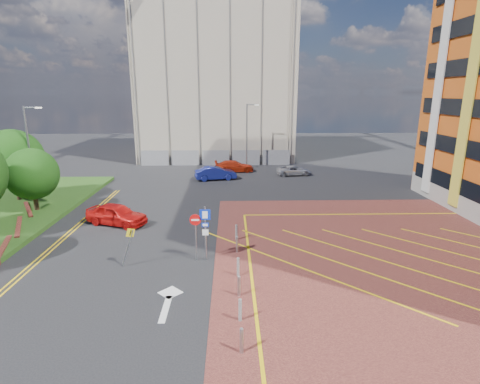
{
  "coord_description": "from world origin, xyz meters",
  "views": [
    {
      "loc": [
        1.94,
        -18.82,
        9.32
      ],
      "look_at": [
        2.5,
        2.77,
        3.56
      ],
      "focal_mm": 28.0,
      "sensor_mm": 36.0,
      "label": 1
    }
  ],
  "objects_px": {
    "car_silver_back": "(294,171)",
    "car_blue_back": "(216,173)",
    "car_red_back": "(234,166)",
    "car_red_left": "(116,214)",
    "tree_c": "(32,174)",
    "tree_d": "(13,159)",
    "lamp_back": "(247,134)",
    "warning_sign": "(129,242)",
    "lamp_left_far": "(30,151)",
    "sign_cluster": "(202,228)"
  },
  "relations": [
    {
      "from": "car_red_back",
      "to": "car_red_left",
      "type": "bearing_deg",
      "value": 149.67
    },
    {
      "from": "tree_c",
      "to": "car_blue_back",
      "type": "distance_m",
      "value": 18.12
    },
    {
      "from": "car_blue_back",
      "to": "car_red_back",
      "type": "relative_size",
      "value": 0.96
    },
    {
      "from": "car_silver_back",
      "to": "car_blue_back",
      "type": "bearing_deg",
      "value": 96.69
    },
    {
      "from": "warning_sign",
      "to": "tree_d",
      "type": "bearing_deg",
      "value": 135.29
    },
    {
      "from": "tree_d",
      "to": "car_blue_back",
      "type": "xyz_separation_m",
      "value": [
        16.79,
        8.49,
        -3.13
      ]
    },
    {
      "from": "tree_d",
      "to": "car_red_back",
      "type": "relative_size",
      "value": 1.29
    },
    {
      "from": "car_blue_back",
      "to": "warning_sign",
      "type": "bearing_deg",
      "value": 157.19
    },
    {
      "from": "lamp_left_far",
      "to": "lamp_back",
      "type": "bearing_deg",
      "value": 40.86
    },
    {
      "from": "lamp_left_far",
      "to": "tree_d",
      "type": "bearing_deg",
      "value": 154.32
    },
    {
      "from": "car_blue_back",
      "to": "lamp_back",
      "type": "bearing_deg",
      "value": -42.57
    },
    {
      "from": "tree_d",
      "to": "tree_c",
      "type": "bearing_deg",
      "value": -45.0
    },
    {
      "from": "tree_c",
      "to": "lamp_back",
      "type": "bearing_deg",
      "value": 45.68
    },
    {
      "from": "warning_sign",
      "to": "car_red_left",
      "type": "xyz_separation_m",
      "value": [
        -2.74,
        6.94,
        -0.66
      ]
    },
    {
      "from": "tree_c",
      "to": "sign_cluster",
      "type": "bearing_deg",
      "value": -33.16
    },
    {
      "from": "car_red_left",
      "to": "lamp_back",
      "type": "bearing_deg",
      "value": -4.71
    },
    {
      "from": "lamp_left_far",
      "to": "warning_sign",
      "type": "height_order",
      "value": "lamp_left_far"
    },
    {
      "from": "tree_c",
      "to": "warning_sign",
      "type": "bearing_deg",
      "value": -44.62
    },
    {
      "from": "warning_sign",
      "to": "car_silver_back",
      "type": "bearing_deg",
      "value": 61.06
    },
    {
      "from": "tree_d",
      "to": "car_red_left",
      "type": "height_order",
      "value": "tree_d"
    },
    {
      "from": "lamp_left_far",
      "to": "car_blue_back",
      "type": "distance_m",
      "value": 17.94
    },
    {
      "from": "lamp_left_far",
      "to": "car_blue_back",
      "type": "height_order",
      "value": "lamp_left_far"
    },
    {
      "from": "tree_c",
      "to": "warning_sign",
      "type": "distance_m",
      "value": 13.98
    },
    {
      "from": "tree_c",
      "to": "car_silver_back",
      "type": "height_order",
      "value": "tree_c"
    },
    {
      "from": "lamp_left_far",
      "to": "car_silver_back",
      "type": "bearing_deg",
      "value": 26.08
    },
    {
      "from": "car_red_back",
      "to": "car_silver_back",
      "type": "bearing_deg",
      "value": -112.4
    },
    {
      "from": "lamp_left_far",
      "to": "tree_c",
      "type": "bearing_deg",
      "value": -65.29
    },
    {
      "from": "lamp_back",
      "to": "car_red_left",
      "type": "relative_size",
      "value": 1.76
    },
    {
      "from": "tree_c",
      "to": "lamp_left_far",
      "type": "xyz_separation_m",
      "value": [
        -0.92,
        2.0,
        1.47
      ]
    },
    {
      "from": "warning_sign",
      "to": "sign_cluster",
      "type": "bearing_deg",
      "value": 10.53
    },
    {
      "from": "tree_c",
      "to": "lamp_left_far",
      "type": "height_order",
      "value": "lamp_left_far"
    },
    {
      "from": "lamp_left_far",
      "to": "sign_cluster",
      "type": "relative_size",
      "value": 2.5
    },
    {
      "from": "tree_d",
      "to": "lamp_left_far",
      "type": "height_order",
      "value": "lamp_left_far"
    },
    {
      "from": "sign_cluster",
      "to": "car_red_left",
      "type": "xyz_separation_m",
      "value": [
        -6.66,
        6.21,
        -1.18
      ]
    },
    {
      "from": "car_red_back",
      "to": "tree_c",
      "type": "bearing_deg",
      "value": 129.68
    },
    {
      "from": "car_red_left",
      "to": "car_red_back",
      "type": "relative_size",
      "value": 0.96
    },
    {
      "from": "car_red_left",
      "to": "car_silver_back",
      "type": "distance_m",
      "value": 22.68
    },
    {
      "from": "car_red_back",
      "to": "car_silver_back",
      "type": "distance_m",
      "value": 7.23
    },
    {
      "from": "tree_d",
      "to": "lamp_left_far",
      "type": "bearing_deg",
      "value": -25.68
    },
    {
      "from": "tree_d",
      "to": "lamp_back",
      "type": "relative_size",
      "value": 0.76
    },
    {
      "from": "tree_c",
      "to": "sign_cluster",
      "type": "relative_size",
      "value": 1.53
    },
    {
      "from": "tree_d",
      "to": "sign_cluster",
      "type": "xyz_separation_m",
      "value": [
        16.8,
        -12.02,
        -1.92
      ]
    },
    {
      "from": "warning_sign",
      "to": "car_silver_back",
      "type": "xyz_separation_m",
      "value": [
        12.91,
        23.35,
        -0.88
      ]
    },
    {
      "from": "car_red_left",
      "to": "car_blue_back",
      "type": "bearing_deg",
      "value": -3.01
    },
    {
      "from": "tree_c",
      "to": "warning_sign",
      "type": "height_order",
      "value": "tree_c"
    },
    {
      "from": "lamp_back",
      "to": "tree_d",
      "type": "bearing_deg",
      "value": -143.91
    },
    {
      "from": "lamp_back",
      "to": "car_red_left",
      "type": "bearing_deg",
      "value": -116.66
    },
    {
      "from": "car_red_back",
      "to": "car_silver_back",
      "type": "relative_size",
      "value": 1.19
    },
    {
      "from": "lamp_back",
      "to": "car_silver_back",
      "type": "relative_size",
      "value": 2.02
    },
    {
      "from": "warning_sign",
      "to": "lamp_back",
      "type": "bearing_deg",
      "value": 74.48
    }
  ]
}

